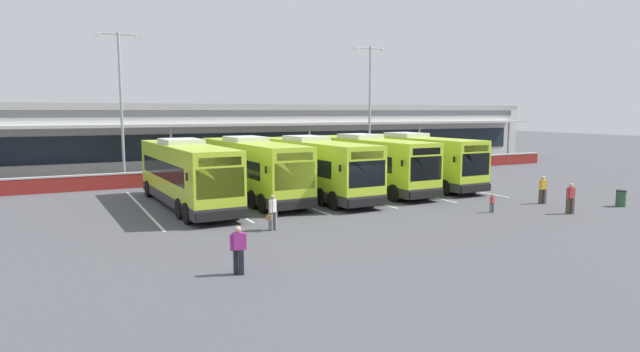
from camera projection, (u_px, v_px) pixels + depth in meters
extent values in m
plane|color=#4C4C51|center=(361.00, 210.00, 28.82)|extent=(200.00, 200.00, 0.00)
cube|color=silver|center=(219.00, 138.00, 52.40)|extent=(70.00, 10.00, 5.50)
cube|color=#19232D|center=(235.00, 145.00, 48.01)|extent=(66.00, 0.08, 2.20)
cube|color=#4C4C51|center=(234.00, 113.00, 47.65)|extent=(68.00, 0.08, 0.60)
cube|color=beige|center=(240.00, 124.00, 46.47)|extent=(67.00, 3.00, 0.24)
cube|color=gray|center=(219.00, 107.00, 52.04)|extent=(70.00, 10.00, 0.50)
cylinder|color=#999999|center=(171.00, 152.00, 42.88)|extent=(0.20, 0.20, 4.20)
cylinder|color=#999999|center=(309.00, 147.00, 48.43)|extent=(0.20, 0.20, 4.20)
cylinder|color=#999999|center=(419.00, 143.00, 53.99)|extent=(0.20, 0.20, 4.20)
cylinder|color=#999999|center=(508.00, 140.00, 59.54)|extent=(0.20, 0.20, 4.20)
cube|color=maroon|center=(265.00, 173.00, 41.60)|extent=(60.00, 0.36, 1.00)
cube|color=#B2B2B2|center=(265.00, 166.00, 41.53)|extent=(60.00, 0.40, 0.10)
cube|color=#B7DB2D|center=(186.00, 173.00, 29.64)|extent=(2.98, 12.08, 3.19)
cube|color=#333333|center=(187.00, 196.00, 29.80)|extent=(3.01, 12.11, 0.56)
cube|color=black|center=(184.00, 168.00, 29.96)|extent=(2.93, 9.69, 0.96)
cube|color=black|center=(220.00, 183.00, 24.45)|extent=(2.31, 0.18, 1.40)
cube|color=black|center=(220.00, 162.00, 24.32)|extent=(2.05, 0.15, 0.40)
cube|color=silver|center=(181.00, 141.00, 30.30)|extent=(2.15, 2.87, 0.28)
cube|color=black|center=(222.00, 216.00, 24.54)|extent=(2.45, 0.25, 0.44)
cube|color=black|center=(247.00, 173.00, 25.41)|extent=(0.08, 0.12, 0.36)
cube|color=black|center=(187.00, 177.00, 24.02)|extent=(0.08, 0.12, 0.36)
cylinder|color=black|center=(187.00, 186.00, 34.38)|extent=(0.36, 1.05, 1.04)
cylinder|color=black|center=(149.00, 189.00, 33.23)|extent=(0.36, 1.05, 1.04)
cylinder|color=black|center=(226.00, 205.00, 27.60)|extent=(0.36, 1.05, 1.04)
cylinder|color=black|center=(180.00, 209.00, 26.46)|extent=(0.36, 1.05, 1.04)
cylinder|color=black|center=(236.00, 209.00, 26.39)|extent=(0.36, 1.05, 1.04)
cylinder|color=black|center=(188.00, 213.00, 25.24)|extent=(0.36, 1.05, 1.04)
cube|color=#B7DB2D|center=(252.00, 168.00, 32.37)|extent=(2.98, 12.08, 3.19)
cube|color=#333333|center=(252.00, 189.00, 32.53)|extent=(3.01, 12.11, 0.56)
cube|color=black|center=(249.00, 163.00, 32.69)|extent=(2.93, 9.69, 0.96)
cube|color=black|center=(295.00, 176.00, 27.19)|extent=(2.31, 0.18, 1.40)
cube|color=black|center=(295.00, 156.00, 27.06)|extent=(2.05, 0.15, 0.40)
cube|color=silver|center=(245.00, 139.00, 33.03)|extent=(2.15, 2.87, 0.28)
cube|color=black|center=(296.00, 205.00, 27.27)|extent=(2.45, 0.25, 0.44)
cube|color=black|center=(317.00, 167.00, 28.15)|extent=(0.08, 0.12, 0.36)
cube|color=black|center=(266.00, 170.00, 26.75)|extent=(0.08, 0.12, 0.36)
cylinder|color=black|center=(244.00, 181.00, 37.11)|extent=(0.36, 1.05, 1.04)
cylinder|color=black|center=(211.00, 183.00, 35.97)|extent=(0.36, 1.05, 1.04)
cylinder|color=black|center=(293.00, 196.00, 30.34)|extent=(0.36, 1.05, 1.04)
cylinder|color=black|center=(253.00, 199.00, 29.19)|extent=(0.36, 1.05, 1.04)
cylinder|color=black|center=(304.00, 200.00, 29.12)|extent=(0.36, 1.05, 1.04)
cylinder|color=black|center=(263.00, 203.00, 27.97)|extent=(0.36, 1.05, 1.04)
cube|color=#B7DB2D|center=(314.00, 166.00, 33.21)|extent=(2.98, 12.08, 3.19)
cube|color=#333333|center=(314.00, 187.00, 33.37)|extent=(3.01, 12.11, 0.56)
cube|color=black|center=(311.00, 162.00, 33.52)|extent=(2.93, 9.69, 0.96)
cube|color=black|center=(367.00, 174.00, 28.02)|extent=(2.31, 0.18, 1.40)
cube|color=black|center=(367.00, 155.00, 27.89)|extent=(2.05, 0.15, 0.40)
cube|color=silver|center=(306.00, 138.00, 33.86)|extent=(2.15, 2.87, 0.28)
cube|color=black|center=(368.00, 202.00, 28.11)|extent=(2.45, 0.25, 0.44)
cube|color=black|center=(385.00, 165.00, 28.98)|extent=(0.08, 0.12, 0.36)
cube|color=black|center=(340.00, 168.00, 27.58)|extent=(0.08, 0.12, 0.36)
cylinder|color=black|center=(298.00, 179.00, 37.95)|extent=(0.36, 1.05, 1.04)
cylinder|color=black|center=(267.00, 181.00, 36.80)|extent=(0.36, 1.05, 1.04)
cylinder|color=black|center=(357.00, 194.00, 31.17)|extent=(0.36, 1.05, 1.04)
cylinder|color=black|center=(322.00, 197.00, 30.02)|extent=(0.36, 1.05, 1.04)
cylinder|color=black|center=(371.00, 197.00, 29.95)|extent=(0.36, 1.05, 1.04)
cylinder|color=black|center=(334.00, 201.00, 28.80)|extent=(0.36, 1.05, 1.04)
cube|color=#B7DB2D|center=(368.00, 162.00, 35.86)|extent=(2.98, 12.08, 3.19)
cube|color=#333333|center=(368.00, 182.00, 36.02)|extent=(3.01, 12.11, 0.56)
cube|color=black|center=(365.00, 158.00, 36.17)|extent=(2.93, 9.69, 0.96)
cube|color=black|center=(426.00, 169.00, 30.67)|extent=(2.31, 0.18, 1.40)
cube|color=black|center=(426.00, 151.00, 30.54)|extent=(2.05, 0.15, 0.40)
cube|color=silver|center=(360.00, 136.00, 36.51)|extent=(2.15, 2.87, 0.28)
cube|color=black|center=(426.00, 194.00, 30.76)|extent=(2.45, 0.25, 0.44)
cube|color=black|center=(441.00, 161.00, 31.63)|extent=(0.08, 0.12, 0.36)
cube|color=black|center=(402.00, 163.00, 30.23)|extent=(0.08, 0.12, 0.36)
cylinder|color=black|center=(347.00, 175.00, 40.60)|extent=(0.36, 1.05, 1.04)
cylinder|color=black|center=(320.00, 176.00, 39.45)|extent=(0.36, 1.05, 1.04)
cylinder|color=black|center=(411.00, 187.00, 33.82)|extent=(0.36, 1.05, 1.04)
cylinder|color=black|center=(381.00, 190.00, 32.67)|extent=(0.36, 1.05, 1.04)
cylinder|color=black|center=(426.00, 190.00, 32.60)|extent=(0.36, 1.05, 1.04)
cylinder|color=black|center=(394.00, 193.00, 31.45)|extent=(0.36, 1.05, 1.04)
cube|color=#B7DB2D|center=(414.00, 159.00, 38.18)|extent=(2.98, 12.08, 3.19)
cube|color=#333333|center=(414.00, 177.00, 38.34)|extent=(3.01, 12.11, 0.56)
cube|color=black|center=(411.00, 155.00, 38.50)|extent=(2.93, 9.69, 0.96)
cube|color=black|center=(475.00, 165.00, 33.00)|extent=(2.31, 0.18, 1.40)
cube|color=black|center=(476.00, 148.00, 32.87)|extent=(2.05, 0.15, 0.40)
cube|color=silver|center=(406.00, 135.00, 38.84)|extent=(2.15, 2.87, 0.28)
cube|color=black|center=(476.00, 189.00, 33.08)|extent=(2.45, 0.25, 0.44)
cube|color=black|center=(488.00, 157.00, 33.96)|extent=(0.08, 0.12, 0.36)
cube|color=black|center=(454.00, 159.00, 32.56)|extent=(0.08, 0.12, 0.36)
cylinder|color=black|center=(389.00, 171.00, 42.92)|extent=(0.36, 1.05, 1.04)
cylinder|color=black|center=(365.00, 173.00, 41.78)|extent=(0.36, 1.05, 1.04)
cylinder|color=black|center=(458.00, 182.00, 36.15)|extent=(0.36, 1.05, 1.04)
cylinder|color=black|center=(431.00, 185.00, 35.00)|extent=(0.36, 1.05, 1.04)
cylinder|color=black|center=(473.00, 185.00, 34.93)|extent=(0.36, 1.05, 1.04)
cylinder|color=black|center=(445.00, 187.00, 33.78)|extent=(0.36, 1.05, 1.04)
cube|color=silver|center=(142.00, 208.00, 29.43)|extent=(0.14, 13.00, 0.01)
cube|color=silver|center=(217.00, 202.00, 31.31)|extent=(0.14, 13.00, 0.01)
cube|color=silver|center=(282.00, 197.00, 33.19)|extent=(0.14, 13.00, 0.01)
cube|color=silver|center=(341.00, 192.00, 35.07)|extent=(0.14, 13.00, 0.01)
cube|color=silver|center=(394.00, 188.00, 36.95)|extent=(0.14, 13.00, 0.01)
cube|color=silver|center=(441.00, 185.00, 38.83)|extent=(0.14, 13.00, 0.01)
cube|color=slate|center=(271.00, 221.00, 23.90)|extent=(0.22, 0.23, 0.84)
cube|color=slate|center=(275.00, 221.00, 24.00)|extent=(0.22, 0.23, 0.84)
cube|color=silver|center=(273.00, 206.00, 23.87)|extent=(0.40, 0.39, 0.56)
cube|color=silver|center=(270.00, 207.00, 23.67)|extent=(0.13, 0.13, 0.54)
cube|color=silver|center=(275.00, 206.00, 24.07)|extent=(0.13, 0.13, 0.54)
sphere|color=tan|center=(273.00, 197.00, 23.82)|extent=(0.22, 0.22, 0.22)
cube|color=olive|center=(269.00, 218.00, 23.67)|extent=(0.27, 0.29, 0.22)
cylinder|color=olive|center=(269.00, 214.00, 23.65)|extent=(0.02, 0.02, 0.16)
cube|color=black|center=(236.00, 262.00, 17.48)|extent=(0.16, 0.20, 0.84)
cube|color=black|center=(241.00, 262.00, 17.42)|extent=(0.16, 0.20, 0.84)
cube|color=#A32D89|center=(238.00, 241.00, 17.37)|extent=(0.37, 0.26, 0.56)
cube|color=#A32D89|center=(231.00, 242.00, 17.30)|extent=(0.10, 0.11, 0.54)
cube|color=#A32D89|center=(245.00, 241.00, 17.45)|extent=(0.10, 0.11, 0.54)
sphere|color=tan|center=(238.00, 229.00, 17.32)|extent=(0.22, 0.22, 0.22)
cube|color=slate|center=(491.00, 208.00, 28.13)|extent=(0.11, 0.13, 0.52)
cube|color=slate|center=(493.00, 208.00, 28.14)|extent=(0.11, 0.13, 0.52)
cube|color=#B23838|center=(492.00, 200.00, 28.08)|extent=(0.23, 0.18, 0.35)
cube|color=#B23838|center=(491.00, 200.00, 28.00)|extent=(0.07, 0.07, 0.33)
cube|color=#B23838|center=(494.00, 200.00, 28.17)|extent=(0.07, 0.07, 0.33)
sphere|color=tan|center=(493.00, 195.00, 28.05)|extent=(0.14, 0.14, 0.14)
cube|color=#4C4238|center=(541.00, 196.00, 30.87)|extent=(0.16, 0.20, 0.84)
cube|color=#4C4238|center=(544.00, 197.00, 30.81)|extent=(0.16, 0.20, 0.84)
cube|color=gold|center=(543.00, 185.00, 30.76)|extent=(0.36, 0.26, 0.56)
cube|color=gold|center=(540.00, 185.00, 30.68)|extent=(0.10, 0.11, 0.54)
cube|color=gold|center=(546.00, 185.00, 30.83)|extent=(0.10, 0.11, 0.54)
sphere|color=#DBB293|center=(543.00, 178.00, 30.71)|extent=(0.22, 0.22, 0.22)
cube|color=#4C4238|center=(568.00, 206.00, 27.81)|extent=(0.15, 0.19, 0.84)
cube|color=#4C4238|center=(572.00, 206.00, 27.76)|extent=(0.15, 0.19, 0.84)
cube|color=#B23838|center=(571.00, 193.00, 27.70)|extent=(0.36, 0.25, 0.56)
cube|color=#B23838|center=(568.00, 193.00, 27.62)|extent=(0.10, 0.11, 0.54)
cube|color=#B23838|center=(574.00, 193.00, 27.78)|extent=(0.10, 0.11, 0.54)
sphere|color=tan|center=(571.00, 185.00, 27.65)|extent=(0.22, 0.22, 0.22)
cylinder|color=#9E9EA3|center=(121.00, 109.00, 38.80)|extent=(0.20, 0.20, 11.00)
cylinder|color=#9E9EA3|center=(118.00, 34.00, 38.15)|extent=(2.80, 0.10, 0.10)
cube|color=silver|center=(97.00, 34.00, 37.54)|extent=(0.44, 0.28, 0.20)
cube|color=silver|center=(138.00, 37.00, 38.79)|extent=(0.44, 0.28, 0.20)
cylinder|color=#9E9EA3|center=(370.00, 109.00, 47.28)|extent=(0.20, 0.20, 11.00)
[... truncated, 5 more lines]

